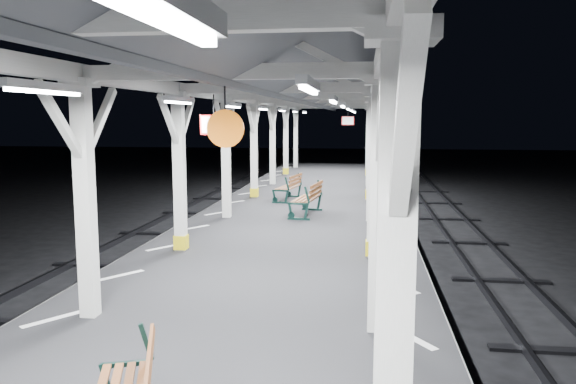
# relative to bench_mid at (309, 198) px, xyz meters

# --- Properties ---
(ground) EXTENTS (120.00, 120.00, 0.00)m
(ground) POSITION_rel_bench_mid_xyz_m (-0.27, -6.66, -1.51)
(ground) COLOR black
(ground) RESTS_ON ground
(platform) EXTENTS (6.00, 50.00, 1.00)m
(platform) POSITION_rel_bench_mid_xyz_m (-0.27, -6.66, -1.01)
(platform) COLOR black
(platform) RESTS_ON ground
(hazard_stripes_left) EXTENTS (1.00, 48.00, 0.01)m
(hazard_stripes_left) POSITION_rel_bench_mid_xyz_m (-2.72, -6.66, -0.50)
(hazard_stripes_left) COLOR silver
(hazard_stripes_left) RESTS_ON platform
(hazard_stripes_right) EXTENTS (1.00, 48.00, 0.01)m
(hazard_stripes_right) POSITION_rel_bench_mid_xyz_m (2.18, -6.66, -0.50)
(hazard_stripes_right) COLOR silver
(hazard_stripes_right) RESTS_ON platform
(track_right) EXTENTS (2.20, 60.00, 0.16)m
(track_right) POSITION_rel_bench_mid_xyz_m (4.73, -6.66, -1.43)
(track_right) COLOR #2D2D33
(track_right) RESTS_ON ground
(canopy) EXTENTS (5.40, 49.00, 4.65)m
(canopy) POSITION_rel_bench_mid_xyz_m (-0.27, -6.68, 3.05)
(canopy) COLOR silver
(canopy) RESTS_ON platform
(bench_mid) EXTENTS (0.86, 1.82, 0.95)m
(bench_mid) POSITION_rel_bench_mid_xyz_m (0.00, 0.00, 0.00)
(bench_mid) COLOR #102C27
(bench_mid) RESTS_ON platform
(bench_far) EXTENTS (0.85, 1.71, 0.89)m
(bench_far) POSITION_rel_bench_mid_xyz_m (-0.93, 2.84, -0.03)
(bench_far) COLOR #102C27
(bench_far) RESTS_ON platform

